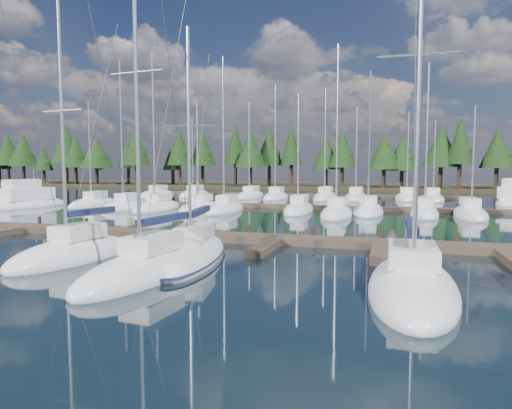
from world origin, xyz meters
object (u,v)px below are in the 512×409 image
(main_dock, at_px, (180,237))
(motor_yacht_left, at_px, (27,202))
(front_sailboat_5, at_px, (412,286))
(front_sailboat_2, at_px, (73,254))
(front_sailboat_3, at_px, (147,269))
(front_sailboat_4, at_px, (193,255))

(main_dock, relative_size, motor_yacht_left, 4.15)
(main_dock, height_order, front_sailboat_5, front_sailboat_5)
(front_sailboat_5, bearing_deg, motor_yacht_left, 148.23)
(front_sailboat_2, relative_size, front_sailboat_3, 0.87)
(front_sailboat_4, bearing_deg, front_sailboat_2, -165.43)
(motor_yacht_left, bearing_deg, front_sailboat_4, -35.76)
(front_sailboat_2, bearing_deg, front_sailboat_4, 14.57)
(front_sailboat_2, xyz_separation_m, front_sailboat_3, (5.15, -1.99, 0.01))
(front_sailboat_2, bearing_deg, motor_yacht_left, 136.46)
(main_dock, xyz_separation_m, front_sailboat_4, (3.32, -5.51, 0.07))
(front_sailboat_2, xyz_separation_m, motor_yacht_left, (-24.13, 22.93, 0.26))
(front_sailboat_4, bearing_deg, main_dock, 121.10)
(front_sailboat_3, bearing_deg, front_sailboat_5, 1.85)
(front_sailboat_3, height_order, motor_yacht_left, front_sailboat_3)
(main_dock, bearing_deg, front_sailboat_4, -58.90)
(main_dock, relative_size, front_sailboat_3, 2.95)
(front_sailboat_4, distance_m, motor_yacht_left, 36.71)
(motor_yacht_left, bearing_deg, front_sailboat_3, -40.40)
(main_dock, relative_size, front_sailboat_2, 3.40)
(front_sailboat_3, bearing_deg, main_dock, 107.41)
(front_sailboat_2, distance_m, front_sailboat_4, 5.85)
(main_dock, distance_m, front_sailboat_3, 9.40)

